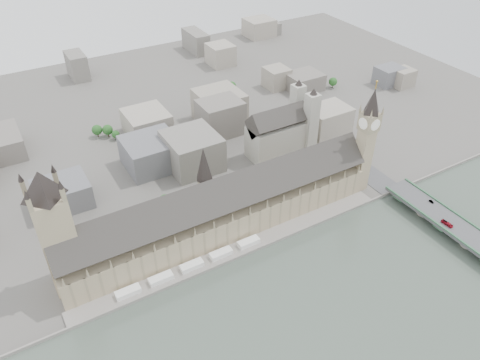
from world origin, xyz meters
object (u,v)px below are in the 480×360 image
westminster_abbey (282,131)px  car_silver (431,202)px  car_approach (353,149)px  victoria_tower (54,226)px  red_bus_north (447,224)px  palace_of_westminster (221,210)px  elizabeth_tower (367,134)px  westminster_bridge (461,235)px

westminster_abbey → car_silver: westminster_abbey is taller
westminster_abbey → car_approach: westminster_abbey is taller
victoria_tower → red_bus_north: 299.35m
victoria_tower → westminster_abbey: victoria_tower is taller
car_approach → red_bus_north: bearing=-97.5°
palace_of_westminster → elizabeth_tower: size_ratio=2.47×
victoria_tower → westminster_bridge: (284.00, -113.50, -50.08)m
elizabeth_tower → car_approach: (28.00, 40.41, -47.16)m
victoria_tower → westminster_bridge: victoria_tower is taller
westminster_bridge → westminster_abbey: (-51.08, 182.50, 19.96)m
elizabeth_tower → westminster_bridge: size_ratio=0.33×
westminster_bridge → car_silver: bearing=80.8°
palace_of_westminster → red_bus_north: 183.51m
westminster_bridge → car_silver: car_silver is taller
red_bus_north → car_silver: 29.28m
victoria_tower → westminster_bridge: bearing=-21.8°
westminster_bridge → car_silver: 38.45m
palace_of_westminster → red_bus_north: (155.84, -96.28, -11.05)m
westminster_abbey → red_bus_north: size_ratio=6.73×
victoria_tower → westminster_abbey: (232.92, 69.00, -30.12)m
car_approach → westminster_bridge: bearing=-94.5°
red_bus_north → car_approach: 125.40m
victoria_tower → car_silver: size_ratio=21.69×
victoria_tower → car_approach: bearing=4.4°
car_silver → palace_of_westminster: bearing=160.2°
elizabeth_tower → car_approach: bearing=55.3°
car_silver → car_approach: car_silver is taller
westminster_bridge → red_bus_north: bearing=119.4°
elizabeth_tower → victoria_tower: elizabeth_tower is taller
westminster_bridge → car_silver: size_ratio=70.51×
westminster_bridge → westminster_abbey: bearing=105.6°
victoria_tower → westminster_abbey: 244.79m
red_bus_north → car_approach: size_ratio=2.15×
westminster_abbey → red_bus_north: (44.92, -171.57, -13.42)m
elizabeth_tower → victoria_tower: size_ratio=1.07×
victoria_tower → car_approach: (288.00, 22.41, -44.27)m
victoria_tower → red_bus_north: size_ratio=9.90×
car_silver → red_bus_north: bearing=-112.1°
red_bus_north → car_silver: size_ratio=2.19×
car_approach → westminster_abbey: bearing=136.9°
red_bus_north → car_approach: red_bus_north is taller
westminster_bridge → car_approach: 136.09m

